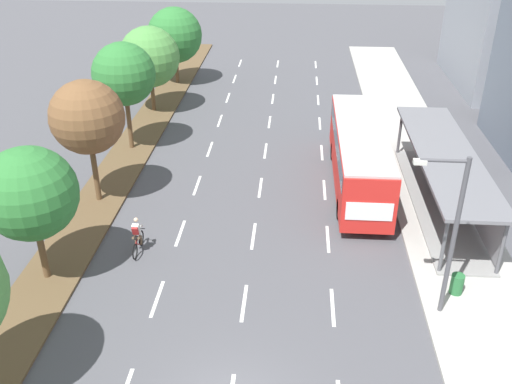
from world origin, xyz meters
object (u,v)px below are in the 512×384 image
at_px(bus_shelter, 448,174).
at_px(trash_bin, 457,284).
at_px(median_tree_third, 87,117).
at_px(median_tree_farthest, 175,35).
at_px(bus, 359,152).
at_px(median_tree_second, 30,194).
at_px(streetlight, 451,228).
at_px(cyclist, 137,237).
at_px(median_tree_fourth, 124,74).
at_px(median_tree_fifth, 149,57).

bearing_deg(bus_shelter, trash_bin, -98.34).
xyz_separation_m(median_tree_third, median_tree_farthest, (0.24, 20.04, -0.66)).
height_order(bus_shelter, bus, bus).
bearing_deg(bus, trash_bin, -70.95).
height_order(median_tree_second, streetlight, streetlight).
bearing_deg(median_tree_third, cyclist, -53.92).
bearing_deg(bus, streetlight, -78.23).
relative_size(median_tree_third, median_tree_fourth, 0.97).
height_order(median_tree_second, median_tree_fourth, median_tree_fourth).
distance_m(median_tree_second, median_tree_farthest, 26.72).
xyz_separation_m(bus_shelter, streetlight, (-2.11, -8.51, 2.02)).
bearing_deg(median_tree_second, streetlight, -3.83).
xyz_separation_m(streetlight, trash_bin, (1.03, 1.14, -3.31)).
relative_size(cyclist, trash_bin, 2.14).
bearing_deg(bus, median_tree_fifth, 142.17).
height_order(bus_shelter, median_tree_farthest, median_tree_farthest).
xyz_separation_m(median_tree_second, median_tree_fifth, (-0.12, 20.04, -0.04)).
relative_size(median_tree_fifth, streetlight, 0.93).
xyz_separation_m(median_tree_second, median_tree_fourth, (0.03, 13.36, 0.73)).
bearing_deg(median_tree_fourth, median_tree_fifth, 91.26).
bearing_deg(trash_bin, median_tree_fourth, 141.71).
xyz_separation_m(cyclist, median_tree_fourth, (-3.30, 11.13, 4.00)).
xyz_separation_m(median_tree_fourth, trash_bin, (16.82, -13.28, -4.22)).
relative_size(bus, median_tree_second, 1.94).
distance_m(median_tree_second, median_tree_fifth, 20.04).
distance_m(median_tree_fourth, median_tree_fifth, 6.73).
relative_size(bus_shelter, streetlight, 2.00).
xyz_separation_m(bus_shelter, median_tree_fourth, (-17.90, 5.91, 2.93)).
height_order(cyclist, median_tree_fifth, median_tree_fifth).
bearing_deg(streetlight, median_tree_third, 153.82).
relative_size(bus, streetlight, 1.74).
bearing_deg(median_tree_farthest, bus_shelter, -47.58).
distance_m(bus_shelter, trash_bin, 7.56).
bearing_deg(bus, median_tree_second, -145.61).
height_order(median_tree_fourth, trash_bin, median_tree_fourth).
height_order(bus_shelter, median_tree_fifth, median_tree_fifth).
relative_size(cyclist, median_tree_third, 0.29).
xyz_separation_m(median_tree_fifth, median_tree_farthest, (0.44, 6.68, -0.03)).
height_order(bus, median_tree_second, median_tree_second).
height_order(bus_shelter, median_tree_third, median_tree_third).
distance_m(bus_shelter, median_tree_fourth, 19.08).
relative_size(cyclist, median_tree_farthest, 0.30).
xyz_separation_m(bus, median_tree_second, (-13.65, -9.35, 1.99)).
height_order(cyclist, median_tree_fourth, median_tree_fourth).
bearing_deg(median_tree_fifth, median_tree_third, -89.14).
xyz_separation_m(median_tree_fourth, median_tree_fifth, (-0.15, 6.68, -0.77)).
bearing_deg(median_tree_second, trash_bin, 0.27).
height_order(median_tree_third, median_tree_fifth, median_tree_third).
height_order(bus_shelter, trash_bin, bus_shelter).
relative_size(median_tree_second, median_tree_fifth, 0.97).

